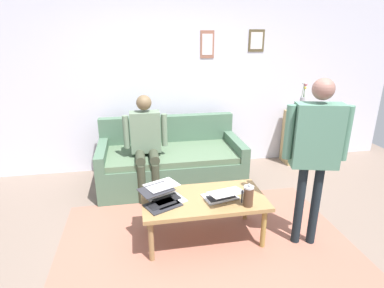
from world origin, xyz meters
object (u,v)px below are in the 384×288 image
(french_press, at_px, (248,196))
(person_standing, at_px, (316,144))
(coffee_table, at_px, (204,202))
(laptop_right, at_px, (166,195))
(laptop_left, at_px, (222,195))
(laptop_center, at_px, (160,200))
(side_shelf, at_px, (298,137))
(person_seated, at_px, (146,140))
(couch, at_px, (171,162))
(flower_vase, at_px, (303,100))

(french_press, xyz_separation_m, person_standing, (-0.60, 0.03, 0.49))
(coffee_table, relative_size, laptop_right, 2.72)
(laptop_left, xyz_separation_m, french_press, (-0.21, 0.16, 0.06))
(coffee_table, bearing_deg, laptop_center, 5.13)
(side_shelf, height_order, person_seated, person_seated)
(couch, xyz_separation_m, side_shelf, (-2.10, -0.39, 0.12))
(laptop_left, height_order, laptop_right, laptop_left)
(laptop_left, relative_size, laptop_right, 0.89)
(laptop_left, xyz_separation_m, flower_vase, (-1.77, -1.78, 0.52))
(coffee_table, relative_size, person_seated, 0.95)
(side_shelf, bearing_deg, laptop_center, 36.66)
(laptop_center, distance_m, french_press, 0.82)
(french_press, relative_size, person_seated, 0.18)
(couch, relative_size, french_press, 8.40)
(person_standing, bearing_deg, person_seated, -42.49)
(flower_vase, bearing_deg, side_shelf, -5.21)
(laptop_left, bearing_deg, couch, -76.17)
(laptop_left, bearing_deg, person_standing, 166.61)
(person_standing, bearing_deg, side_shelf, -116.01)
(laptop_right, distance_m, side_shelf, 2.85)
(coffee_table, height_order, flower_vase, flower_vase)
(coffee_table, distance_m, side_shelf, 2.59)
(french_press, relative_size, side_shelf, 0.27)
(laptop_right, height_order, flower_vase, flower_vase)
(person_standing, relative_size, person_seated, 1.28)
(couch, bearing_deg, laptop_left, 103.83)
(laptop_right, height_order, person_standing, person_standing)
(couch, height_order, coffee_table, couch)
(person_standing, bearing_deg, coffee_table, -14.52)
(side_shelf, relative_size, person_seated, 0.66)
(laptop_left, distance_m, laptop_center, 0.60)
(couch, distance_m, flower_vase, 2.26)
(flower_vase, distance_m, person_seated, 2.53)
(laptop_center, xyz_separation_m, laptop_right, (-0.06, -0.08, 0.00))
(laptop_right, xyz_separation_m, person_seated, (0.13, -1.06, 0.22))
(laptop_center, bearing_deg, french_press, 167.43)
(coffee_table, distance_m, laptop_right, 0.38)
(laptop_center, bearing_deg, coffee_table, -174.87)
(side_shelf, height_order, flower_vase, flower_vase)
(laptop_right, relative_size, side_shelf, 0.53)
(laptop_center, relative_size, side_shelf, 0.52)
(laptop_left, relative_size, french_press, 1.75)
(couch, distance_m, person_seated, 0.58)
(coffee_table, distance_m, laptop_center, 0.44)
(coffee_table, relative_size, french_press, 5.32)
(laptop_left, bearing_deg, flower_vase, -134.80)
(laptop_right, bearing_deg, french_press, 161.10)
(couch, bearing_deg, flower_vase, -169.49)
(side_shelf, bearing_deg, couch, 10.54)
(couch, height_order, side_shelf, couch)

